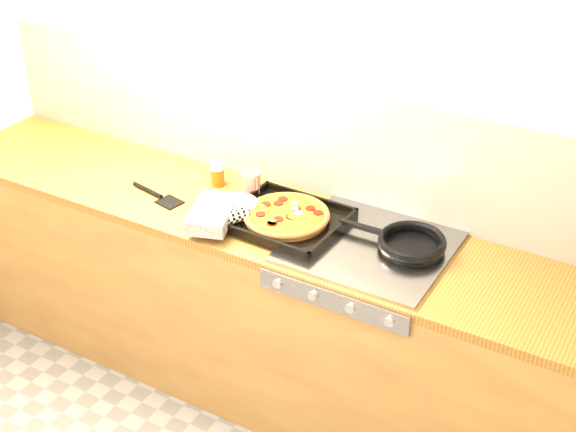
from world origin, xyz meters
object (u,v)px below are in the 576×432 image
Objects in this scene: frying_pan at (410,243)px; tomato_can at (251,185)px; juice_glass at (217,174)px; pizza_on_tray at (267,215)px.

frying_pan is 0.75m from tomato_can.
tomato_can is at bearing -6.61° from juice_glass.
frying_pan is (0.57, 0.11, -0.01)m from pizza_on_tray.
frying_pan is 3.62× the size of tomato_can.
pizza_on_tray is at bearing -169.41° from frying_pan.
tomato_can is (-0.75, 0.05, 0.02)m from frying_pan.
pizza_on_tray is 0.40m from juice_glass.
tomato_can is at bearing 176.10° from frying_pan.
pizza_on_tray is at bearing -26.43° from juice_glass.
pizza_on_tray is 4.95× the size of tomato_can.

